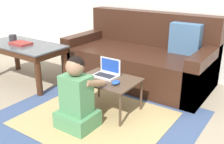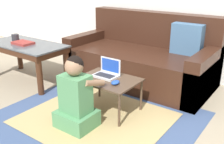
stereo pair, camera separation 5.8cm
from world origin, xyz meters
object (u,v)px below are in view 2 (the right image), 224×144
Objects in this scene: coffee_table at (27,49)px; laptop at (107,73)px; person_seated at (76,98)px; cup_on_table at (15,38)px; couch at (142,59)px; laptop_desk at (108,82)px; computer_mouse at (115,82)px; book_on_table at (23,43)px.

coffee_table is 1.28m from laptop.
laptop is 0.47m from person_seated.
cup_on_table reaches higher than coffee_table.
laptop is (0.09, -0.88, 0.09)m from couch.
cup_on_table is at bearing -175.40° from coffee_table.
coffee_table reaches higher than laptop_desk.
person_seated is (-0.18, -0.34, -0.08)m from computer_mouse.
cup_on_table is at bearing 163.01° from person_seated.
coffee_table is 0.10m from book_on_table.
laptop_desk is 6.02× the size of cup_on_table.
couch is 0.94m from laptop_desk.
couch is 1.48m from coffee_table.
computer_mouse is at bearing -74.18° from couch.
laptop_desk is at bearing 83.29° from person_seated.
cup_on_table reaches higher than computer_mouse.
computer_mouse is 0.37× the size of book_on_table.
cup_on_table is 0.37× the size of book_on_table.
laptop is (1.28, -0.01, -0.04)m from coffee_table.
cup_on_table is at bearing -147.27° from couch.
coffee_table is 4.46× the size of laptop.
book_on_table is (-1.34, 0.02, 0.20)m from laptop_desk.
couch reaches higher than cup_on_table.
coffee_table is at bearing 160.16° from person_seated.
coffee_table is at bearing 87.25° from book_on_table.
couch is 1.65m from cup_on_table.
couch reaches higher than book_on_table.
laptop_desk is 2.26× the size of book_on_table.
cup_on_table is at bearing 178.31° from laptop_desk.
book_on_table is (-1.28, -0.03, 0.13)m from laptop.
couch reaches higher than computer_mouse.
laptop_desk is 6.05× the size of computer_mouse.
cup_on_table is at bearing 176.20° from computer_mouse.
computer_mouse is at bearing 61.90° from person_seated.
computer_mouse is 1.48m from book_on_table.
coffee_table is 1.60× the size of person_seated.
laptop_desk is (0.15, -0.93, 0.02)m from couch.
coffee_table is 1.48m from computer_mouse.
cup_on_table reaches higher than laptop.
book_on_table is (-1.19, -0.91, 0.22)m from couch.
couch is at bearing 32.73° from cup_on_table.
person_seated reaches higher than laptop_desk.
couch is 1.34m from person_seated.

